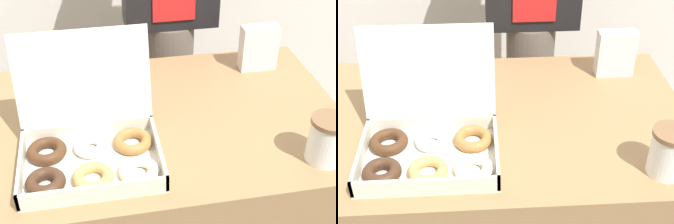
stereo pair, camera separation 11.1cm
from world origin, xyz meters
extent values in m
cube|color=#99754C|center=(0.00, 0.00, 0.39)|extent=(1.08, 0.71, 0.78)
cube|color=silver|center=(-0.19, -0.18, 0.78)|extent=(0.34, 0.25, 0.01)
cube|color=silver|center=(-0.36, -0.18, 0.81)|extent=(0.01, 0.25, 0.04)
cube|color=silver|center=(-0.02, -0.18, 0.81)|extent=(0.01, 0.25, 0.04)
cube|color=silver|center=(-0.19, -0.30, 0.81)|extent=(0.34, 0.01, 0.04)
cube|color=silver|center=(-0.19, -0.06, 0.81)|extent=(0.34, 0.01, 0.04)
cube|color=silver|center=(-0.19, -0.03, 0.95)|extent=(0.34, 0.06, 0.25)
torus|color=#422819|center=(-0.30, -0.24, 0.80)|extent=(0.13, 0.13, 0.03)
torus|color=#4C2D19|center=(-0.30, -0.12, 0.80)|extent=(0.14, 0.14, 0.03)
torus|color=tan|center=(-0.19, -0.24, 0.80)|extent=(0.10, 0.10, 0.03)
torus|color=white|center=(-0.19, -0.12, 0.80)|extent=(0.12, 0.12, 0.03)
torus|color=silver|center=(-0.08, -0.24, 0.80)|extent=(0.10, 0.10, 0.03)
torus|color=#A87038|center=(-0.08, -0.12, 0.80)|extent=(0.12, 0.12, 0.03)
cylinder|color=white|center=(0.38, -0.25, 0.84)|extent=(0.09, 0.09, 0.11)
cylinder|color=brown|center=(0.38, -0.25, 0.90)|extent=(0.10, 0.10, 0.01)
cube|color=silver|center=(0.38, 0.22, 0.85)|extent=(0.12, 0.05, 0.15)
cylinder|color=#665B51|center=(0.14, 0.54, 0.41)|extent=(0.19, 0.19, 0.82)
camera|label=1|loc=(-0.17, -1.07, 1.56)|focal=50.00mm
camera|label=2|loc=(-0.06, -1.09, 1.56)|focal=50.00mm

